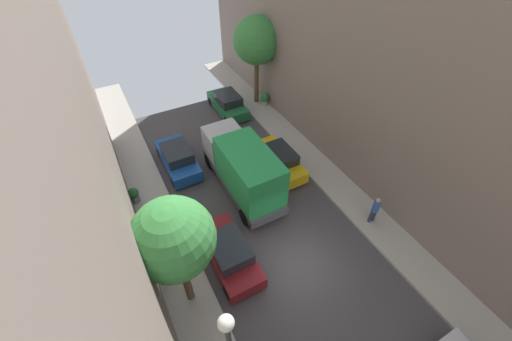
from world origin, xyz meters
The scene contains 16 objects.
ground centered at (0.00, 0.00, 0.00)m, with size 32.00×32.00×0.00m, color #423F42.
sidewalk_left centered at (-5.00, 0.00, 0.07)m, with size 2.00×44.00×0.15m, color #A8A399.
sidewalk_right centered at (5.00, 0.00, 0.07)m, with size 2.00×44.00×0.15m, color #A8A399.
building_right centered at (9.00, 0.00, 7.53)m, with size 6.00×44.00×15.05m, color gray.
parked_car_left_3 centered at (-2.70, 1.61, 0.72)m, with size 1.78×4.20×1.57m.
parked_car_left_4 centered at (-2.70, 9.22, 0.72)m, with size 1.78×4.20×1.57m.
parked_car_right_2 centered at (2.70, 6.12, 0.72)m, with size 1.78×4.20×1.57m.
parked_car_right_3 centered at (2.70, 13.56, 0.72)m, with size 1.78×4.20×1.57m.
delivery_truck centered at (0.00, 5.53, 1.79)m, with size 2.26×6.60×3.38m.
pedestrian centered at (4.88, 0.18, 1.07)m, with size 0.40×0.36×1.72m.
street_tree_1 centered at (5.28, 13.68, 4.98)m, with size 3.35×3.35×6.55m.
street_tree_2 centered at (-4.95, 0.79, 4.48)m, with size 3.01×3.01×5.87m.
potted_plant_0 centered at (-5.73, 4.99, 0.58)m, with size 0.59×0.59×0.81m.
potted_plant_1 centered at (-5.79, 7.48, 0.67)m, with size 0.57×0.57×0.96m.
potted_plant_4 centered at (5.61, 12.94, 0.70)m, with size 0.73×0.73×0.99m.
potted_plant_5 centered at (-5.58, 2.27, 0.52)m, with size 0.45×0.45×0.69m.
Camera 1 is at (-5.37, -5.97, 13.54)m, focal length 22.00 mm.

